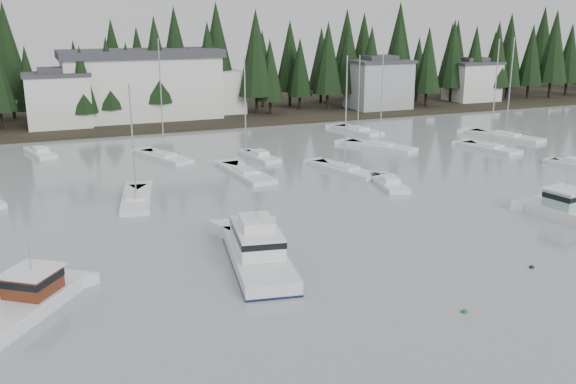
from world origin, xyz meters
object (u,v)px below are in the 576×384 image
(sailboat_1, at_px, (380,148))
(sailboat_3, at_px, (137,201))
(sailboat_6, at_px, (490,149))
(harbor_inn, at_px, (154,85))
(cabin_cruiser_center, at_px, (258,254))
(runabout_4, at_px, (260,158))
(lobster_boat_brown, at_px, (18,308))
(sailboat_9, at_px, (246,174))
(runabout_2, at_px, (573,166))
(house_west, at_px, (58,99))
(runabout_1, at_px, (389,185))
(house_east_b, at_px, (472,80))
(sailboat_7, at_px, (164,158))
(house_east_a, at_px, (378,83))
(sailboat_5, at_px, (345,171))
(sailboat_2, at_px, (358,132))
(sailboat_4, at_px, (505,137))
(runabout_3, at_px, (41,154))

(sailboat_1, distance_m, sailboat_3, 35.82)
(sailboat_6, bearing_deg, sailboat_3, 86.30)
(harbor_inn, xyz_separation_m, cabin_cruiser_center, (-5.58, -65.09, -5.02))
(sailboat_3, bearing_deg, runabout_4, -41.22)
(lobster_boat_brown, xyz_separation_m, sailboat_9, (22.98, 26.85, -0.45))
(cabin_cruiser_center, relative_size, runabout_2, 2.12)
(sailboat_1, bearing_deg, harbor_inn, 4.98)
(house_west, distance_m, runabout_1, 55.43)
(house_east_b, bearing_deg, sailboat_7, -157.71)
(house_west, height_order, runabout_2, house_west)
(house_east_b, height_order, lobster_boat_brown, house_east_b)
(house_east_a, distance_m, house_east_b, 22.10)
(runabout_1, bearing_deg, house_east_b, -31.98)
(sailboat_1, bearing_deg, sailboat_7, 52.24)
(runabout_2, distance_m, runabout_4, 36.26)
(house_east_a, distance_m, sailboat_6, 36.04)
(sailboat_5, bearing_deg, house_west, 20.11)
(house_west, relative_size, runabout_4, 1.34)
(lobster_boat_brown, distance_m, sailboat_9, 35.34)
(cabin_cruiser_center, bearing_deg, sailboat_2, -25.84)
(sailboat_3, distance_m, runabout_2, 48.80)
(cabin_cruiser_center, bearing_deg, house_west, 18.65)
(house_west, height_order, runabout_4, house_west)
(sailboat_3, bearing_deg, house_east_b, -47.07)
(house_east_a, bearing_deg, lobster_boat_brown, -133.60)
(sailboat_4, xyz_separation_m, sailboat_6, (-7.45, -5.88, 0.02))
(house_east_b, bearing_deg, sailboat_9, -147.10)
(sailboat_5, bearing_deg, runabout_2, -121.53)
(house_west, height_order, runabout_3, house_west)
(house_east_b, relative_size, sailboat_6, 0.66)
(house_west, relative_size, sailboat_4, 0.67)
(sailboat_4, distance_m, sailboat_7, 47.51)
(house_east_a, bearing_deg, sailboat_1, -119.39)
(harbor_inn, bearing_deg, house_west, -167.48)
(harbor_inn, height_order, sailboat_6, sailboat_6)
(sailboat_2, height_order, sailboat_3, sailboat_2)
(sailboat_7, bearing_deg, runabout_2, -137.14)
(sailboat_4, bearing_deg, sailboat_6, 109.73)
(sailboat_2, height_order, runabout_3, sailboat_2)
(cabin_cruiser_center, relative_size, sailboat_5, 0.92)
(sailboat_1, xyz_separation_m, sailboat_5, (-10.13, -9.77, 0.01))
(cabin_cruiser_center, distance_m, runabout_3, 45.46)
(cabin_cruiser_center, bearing_deg, runabout_3, 26.37)
(sailboat_6, bearing_deg, harbor_inn, 29.57)
(sailboat_5, bearing_deg, house_east_a, -48.69)
(house_west, relative_size, runabout_2, 1.66)
(runabout_1, relative_size, runabout_4, 1.00)
(house_west, distance_m, runabout_3, 19.01)
(sailboat_9, bearing_deg, sailboat_4, -84.92)
(runabout_3, bearing_deg, sailboat_9, -147.86)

